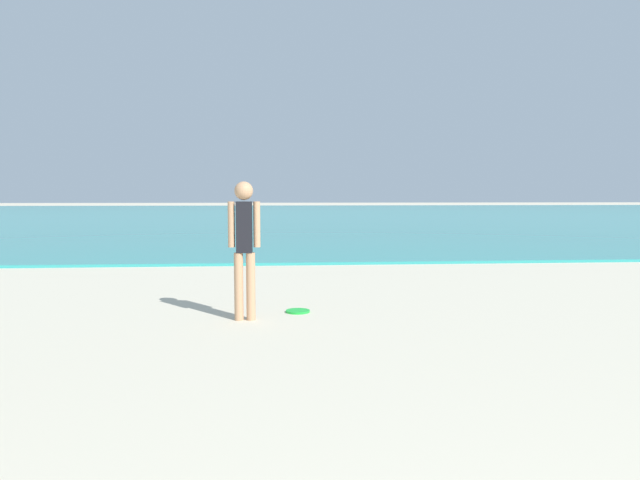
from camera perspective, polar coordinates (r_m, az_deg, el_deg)
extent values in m
cube|color=teal|center=(41.45, -2.99, 2.67)|extent=(160.00, 60.00, 0.06)
cylinder|color=tan|center=(6.55, -8.23, -4.69)|extent=(0.10, 0.10, 0.78)
cylinder|color=tan|center=(6.54, -7.02, -4.69)|extent=(0.10, 0.10, 0.78)
cube|color=black|center=(6.47, -7.69, 1.29)|extent=(0.18, 0.12, 0.59)
sphere|color=tan|center=(6.46, -7.73, 4.96)|extent=(0.21, 0.21, 0.21)
cylinder|color=tan|center=(6.48, -8.96, 1.57)|extent=(0.08, 0.08, 0.52)
cylinder|color=tan|center=(6.46, -6.41, 1.58)|extent=(0.08, 0.08, 0.52)
cylinder|color=green|center=(6.99, -2.26, -7.21)|extent=(0.30, 0.30, 0.03)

